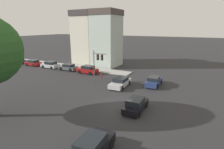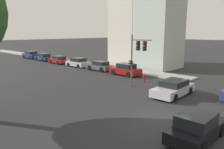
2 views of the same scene
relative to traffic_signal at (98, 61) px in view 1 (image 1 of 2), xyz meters
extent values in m
plane|color=#28282B|center=(-5.91, -6.48, -3.56)|extent=(300.00, 300.00, 0.00)
cube|color=#9E9E99|center=(6.92, 27.28, -3.49)|extent=(3.03, 60.00, 0.14)
cube|color=#ADBCB2|center=(11.84, 4.94, 1.97)|extent=(6.21, 5.31, 11.05)
cube|color=#473D38|center=(11.84, 4.94, 8.11)|extent=(6.46, 5.52, 1.23)
cube|color=beige|center=(12.66, 10.19, 1.93)|extent=(7.85, 5.06, 10.98)
cube|color=#383333|center=(12.66, 10.19, 8.05)|extent=(8.17, 5.27, 1.25)
cylinder|color=#515456|center=(-0.08, 0.64, -0.98)|extent=(0.14, 0.14, 5.15)
cylinder|color=#515456|center=(0.11, -0.36, 1.09)|extent=(0.48, 2.02, 0.10)
cube|color=black|center=(0.05, -0.03, 0.54)|extent=(0.35, 0.35, 0.90)
sphere|color=#590F0F|center=(-0.14, -0.06, 0.84)|extent=(0.20, 0.20, 0.20)
sphere|color=#99660F|center=(-0.14, -0.06, 0.54)|extent=(0.20, 0.20, 0.20)
sphere|color=#0F511E|center=(-0.14, -0.06, 0.24)|extent=(0.20, 0.20, 0.20)
cube|color=black|center=(0.18, -0.69, 0.54)|extent=(0.35, 0.35, 0.90)
sphere|color=red|center=(-0.01, -0.73, 0.84)|extent=(0.20, 0.20, 0.20)
sphere|color=#99660F|center=(-0.01, -0.73, 0.54)|extent=(0.20, 0.20, 0.20)
sphere|color=#0F511E|center=(-0.01, -0.73, 0.24)|extent=(0.20, 0.20, 0.20)
cube|color=black|center=(-0.25, 0.61, -1.10)|extent=(0.28, 0.39, 0.35)
sphere|color=orange|center=(-0.39, 0.58, -1.10)|extent=(0.18, 0.18, 0.18)
cube|color=#B7B7BC|center=(-0.20, -4.02, -3.06)|extent=(4.62, 2.02, 0.65)
cube|color=black|center=(-0.01, -4.02, -2.47)|extent=(2.42, 1.74, 0.53)
cylinder|color=black|center=(-1.60, -4.96, -3.24)|extent=(0.64, 0.23, 0.63)
cylinder|color=black|center=(-1.64, -3.16, -3.24)|extent=(0.64, 0.23, 0.63)
cylinder|color=black|center=(1.24, -4.89, -3.24)|extent=(0.64, 0.23, 0.63)
cylinder|color=black|center=(1.20, -3.09, -3.24)|extent=(0.64, 0.23, 0.63)
cube|color=black|center=(-6.44, -8.73, -3.09)|extent=(3.94, 1.72, 0.61)
cube|color=black|center=(-6.60, -8.73, -2.48)|extent=(2.05, 1.51, 0.61)
cylinder|color=black|center=(-5.22, -7.93, -3.26)|extent=(0.60, 0.22, 0.60)
cylinder|color=black|center=(-5.22, -9.53, -3.26)|extent=(0.60, 0.22, 0.60)
cylinder|color=black|center=(-7.66, -7.94, -3.26)|extent=(0.60, 0.22, 0.60)
cylinder|color=black|center=(-7.66, -9.54, -3.26)|extent=(0.60, 0.22, 0.60)
cube|color=navy|center=(2.60, -8.41, -3.00)|extent=(4.18, 1.72, 0.74)
cube|color=black|center=(2.43, -8.41, -2.37)|extent=(2.17, 1.51, 0.50)
cylinder|color=black|center=(3.89, -7.60, -3.21)|extent=(0.70, 0.22, 0.70)
cylinder|color=black|center=(3.90, -9.20, -3.21)|extent=(0.70, 0.22, 0.70)
cylinder|color=black|center=(1.31, -7.61, -3.21)|extent=(0.70, 0.22, 0.70)
cylinder|color=black|center=(1.31, -9.21, -3.21)|extent=(0.70, 0.22, 0.70)
cube|color=black|center=(-14.65, -8.50, -2.28)|extent=(2.21, 1.62, 0.62)
cylinder|color=black|center=(-13.25, -7.63, -3.21)|extent=(0.71, 0.26, 0.70)
cylinder|color=black|center=(-13.17, -9.23, -3.21)|extent=(0.71, 0.26, 0.70)
cube|color=maroon|center=(3.97, 4.87, -2.99)|extent=(1.91, 4.17, 0.76)
cube|color=black|center=(3.97, 4.70, -2.34)|extent=(1.63, 2.19, 0.56)
cylinder|color=black|center=(3.18, 6.17, -3.22)|extent=(0.24, 0.68, 0.67)
cylinder|color=black|center=(4.84, 6.12, -3.22)|extent=(0.24, 0.68, 0.67)
cylinder|color=black|center=(3.10, 3.62, -3.22)|extent=(0.24, 0.68, 0.67)
cylinder|color=black|center=(4.76, 3.57, -3.22)|extent=(0.24, 0.68, 0.67)
cube|color=#4C5156|center=(4.09, 9.75, -3.04)|extent=(1.76, 4.02, 0.64)
cube|color=black|center=(4.09, 9.59, -2.48)|extent=(1.53, 2.10, 0.49)
cylinder|color=black|center=(3.27, 10.98, -3.20)|extent=(0.23, 0.71, 0.71)
cylinder|color=black|center=(4.88, 11.00, -3.20)|extent=(0.23, 0.71, 0.71)
cylinder|color=black|center=(3.30, 8.50, -3.20)|extent=(0.23, 0.71, 0.71)
cylinder|color=black|center=(4.90, 8.52, -3.20)|extent=(0.23, 0.71, 0.71)
cube|color=#B7B7BC|center=(4.09, 14.76, -3.04)|extent=(1.99, 4.04, 0.70)
cube|color=black|center=(4.09, 14.60, -2.42)|extent=(1.73, 2.11, 0.54)
cylinder|color=black|center=(3.16, 15.99, -3.25)|extent=(0.23, 0.61, 0.61)
cylinder|color=black|center=(4.98, 16.02, -3.25)|extent=(0.23, 0.61, 0.61)
cylinder|color=black|center=(3.19, 13.51, -3.25)|extent=(0.23, 0.61, 0.61)
cylinder|color=black|center=(5.02, 13.53, -3.25)|extent=(0.23, 0.61, 0.61)
cube|color=maroon|center=(3.96, 20.04, -3.07)|extent=(1.95, 3.89, 0.63)
cube|color=black|center=(3.96, 19.88, -2.49)|extent=(1.68, 2.04, 0.53)
cylinder|color=black|center=(3.11, 21.25, -3.24)|extent=(0.23, 0.64, 0.64)
cylinder|color=black|center=(4.86, 21.21, -3.24)|extent=(0.23, 0.64, 0.64)
cylinder|color=black|center=(3.06, 18.87, -3.24)|extent=(0.23, 0.64, 0.64)
cylinder|color=black|center=(4.81, 18.83, -3.24)|extent=(0.23, 0.64, 0.64)
cube|color=navy|center=(4.16, 25.51, -3.07)|extent=(1.89, 4.28, 0.61)
cube|color=black|center=(4.15, 25.34, -2.46)|extent=(1.61, 2.25, 0.62)
cylinder|color=black|center=(3.38, 26.85, -3.22)|extent=(0.24, 0.68, 0.68)
cylinder|color=black|center=(5.02, 26.79, -3.22)|extent=(0.24, 0.68, 0.68)
cylinder|color=black|center=(3.29, 24.23, -3.22)|extent=(0.24, 0.68, 0.68)
cylinder|color=black|center=(4.93, 24.18, -3.22)|extent=(0.24, 0.68, 0.68)
cube|color=navy|center=(4.22, 30.88, -2.98)|extent=(1.85, 4.54, 0.76)
cube|color=black|center=(4.22, 30.70, -2.32)|extent=(1.61, 2.36, 0.55)
cylinder|color=black|center=(5.08, 32.28, -3.20)|extent=(0.23, 0.71, 0.71)
cylinder|color=black|center=(3.36, 29.49, -3.20)|extent=(0.23, 0.71, 0.71)
cylinder|color=black|center=(5.06, 29.48, -3.20)|extent=(0.23, 0.71, 0.71)
cylinder|color=red|center=(2.20, 0.68, -3.18)|extent=(0.20, 0.20, 0.75)
sphere|color=red|center=(2.20, 0.68, -2.75)|extent=(0.22, 0.22, 0.22)
camera|label=1|loc=(-22.87, -14.34, 5.14)|focal=28.00mm
camera|label=2|loc=(-16.94, -12.75, 1.83)|focal=35.00mm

